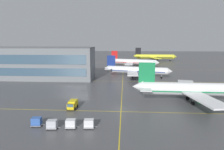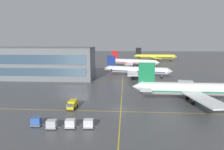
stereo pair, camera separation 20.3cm
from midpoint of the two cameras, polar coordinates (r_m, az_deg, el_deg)
The scene contains 12 objects.
ground_plane at distance 52.55m, azimuth 2.67°, elevation -9.72°, with size 600.00×600.00×0.00m, color #4C4C4F.
airliner_front_gate at distance 61.48m, azimuth 23.09°, elevation -3.82°, with size 36.76×31.77×11.45m.
airliner_second_row at distance 96.91m, azimuth 7.10°, elevation 1.40°, with size 33.25×28.26×10.42m.
airliner_third_row at distance 133.99m, azimuth 6.19°, elevation 3.78°, with size 34.09×29.11×10.81m.
airliner_far_left_stand at distance 178.30m, azimuth 12.27°, elevation 5.19°, with size 37.67×32.59×11.74m.
taxiway_markings at distance 106.13m, azimuth 3.30°, elevation 0.24°, with size 154.33×167.57×0.01m.
service_truck_red_van at distance 53.36m, azimuth -11.25°, elevation -8.26°, with size 2.30×4.19×2.10m.
baggage_cart_row_leftmost at distance 45.07m, azimuth -20.86°, elevation -12.40°, with size 2.80×1.81×1.86m.
baggage_cart_row_second at distance 42.75m, azimuth -16.88°, elevation -13.40°, with size 2.80×1.81×1.86m.
baggage_cart_row_middle at distance 42.12m, azimuth -11.79°, elevation -13.53°, with size 2.80×1.81×1.86m.
baggage_cart_row_fourth at distance 41.57m, azimuth -6.64°, elevation -13.71°, with size 2.80×1.81×1.86m.
terminal_building at distance 105.75m, azimuth -28.10°, elevation 3.11°, with size 82.43×14.44×14.77m.
Camera 2 is at (1.00, -49.54, 17.51)m, focal length 31.78 mm.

